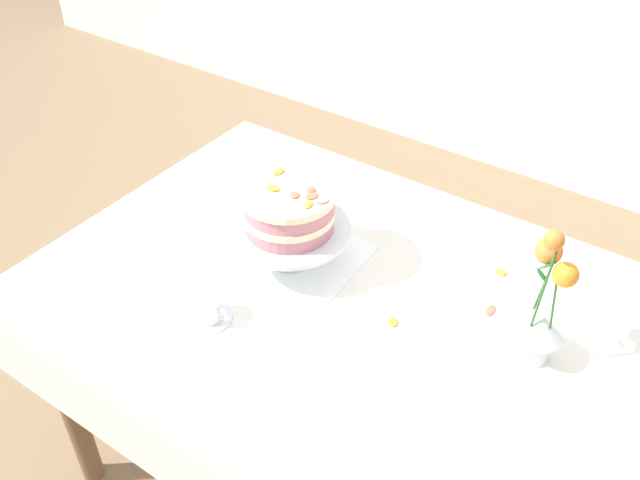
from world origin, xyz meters
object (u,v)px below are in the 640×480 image
object	(u,v)px
layer_cake	(289,208)
teacup	(207,309)
dining_table	(337,326)
flower_vase	(542,312)
cake_stand	(289,233)

from	to	relation	value
layer_cake	teacup	world-z (taller)	layer_cake
dining_table	flower_vase	xyz separation A→B (m)	(0.43, 0.08, 0.21)
cake_stand	layer_cake	size ratio (longest dim) A/B	1.32
dining_table	layer_cake	world-z (taller)	layer_cake
dining_table	teacup	world-z (taller)	teacup
layer_cake	teacup	bearing A→B (deg)	-96.70
dining_table	layer_cake	size ratio (longest dim) A/B	6.37
dining_table	flower_vase	bearing A→B (deg)	11.22
dining_table	teacup	bearing A→B (deg)	-132.95
dining_table	cake_stand	size ratio (longest dim) A/B	4.83
cake_stand	teacup	bearing A→B (deg)	-96.66
teacup	dining_table	bearing A→B (deg)	47.05
teacup	cake_stand	bearing A→B (deg)	83.34
flower_vase	teacup	distance (m)	0.70
teacup	layer_cake	bearing A→B (deg)	83.30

